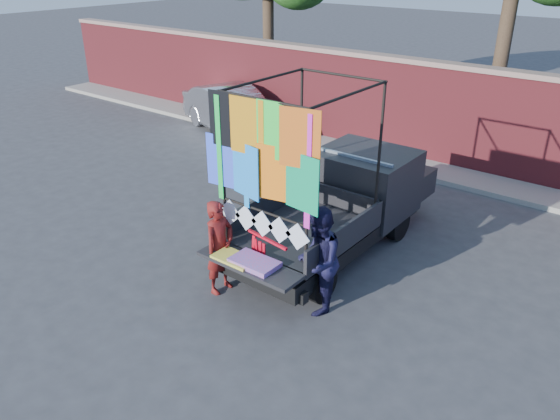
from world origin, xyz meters
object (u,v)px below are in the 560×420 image
Objects in this scene: pickup_truck at (349,200)px; man at (318,261)px; sedan at (233,111)px; woman at (220,247)px.

man is at bearing -69.70° from pickup_truck.
woman is at bearing -120.53° from sedan.
sedan is (-6.31, 3.65, -0.13)m from pickup_truck.
woman is 0.92× the size of man.
sedan is 2.44× the size of man.
pickup_truck is at bearing 170.34° from man.
pickup_truck reaches higher than woman.
man is at bearing -111.21° from sedan.
sedan is at bearing -159.58° from man.
pickup_truck reaches higher than man.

